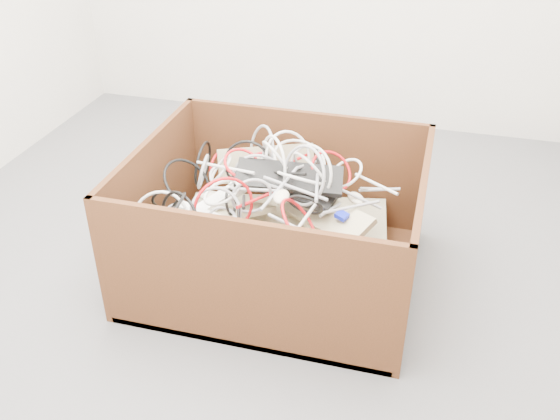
% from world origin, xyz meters
% --- Properties ---
extents(ground, '(3.00, 3.00, 0.00)m').
position_xyz_m(ground, '(0.00, 0.00, 0.00)').
color(ground, '#59595C').
rests_on(ground, ground).
extents(cardboard_box, '(1.10, 0.92, 0.55)m').
position_xyz_m(cardboard_box, '(0.20, -0.14, 0.14)').
color(cardboard_box, '#37200D').
rests_on(cardboard_box, ground).
extents(keyboard_pile, '(0.84, 0.77, 0.35)m').
position_xyz_m(keyboard_pile, '(0.21, -0.13, 0.29)').
color(keyboard_pile, tan).
rests_on(keyboard_pile, cardboard_box).
extents(mice_scatter, '(0.68, 0.56, 0.17)m').
position_xyz_m(mice_scatter, '(0.17, -0.14, 0.36)').
color(mice_scatter, beige).
rests_on(mice_scatter, keyboard_pile).
extents(power_strip_left, '(0.21, 0.25, 0.11)m').
position_xyz_m(power_strip_left, '(-0.02, -0.19, 0.35)').
color(power_strip_left, white).
rests_on(power_strip_left, keyboard_pile).
extents(power_strip_right, '(0.26, 0.08, 0.09)m').
position_xyz_m(power_strip_right, '(-0.03, -0.30, 0.34)').
color(power_strip_right, white).
rests_on(power_strip_right, keyboard_pile).
extents(vga_plug, '(0.06, 0.06, 0.03)m').
position_xyz_m(vga_plug, '(0.46, -0.16, 0.34)').
color(vga_plug, '#0B17B3').
rests_on(vga_plug, keyboard_pile).
extents(cable_tangle, '(0.99, 0.87, 0.49)m').
position_xyz_m(cable_tangle, '(0.09, -0.13, 0.40)').
color(cable_tangle, '#97979C').
rests_on(cable_tangle, keyboard_pile).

